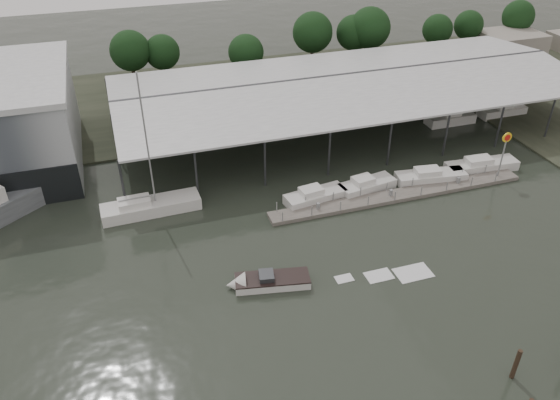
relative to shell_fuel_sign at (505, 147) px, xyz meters
name	(u,v)px	position (x,y,z in m)	size (l,w,h in m)	color
ground	(294,290)	(-27.00, -9.99, -3.93)	(200.00, 200.00, 0.00)	#252B23
land_strip_far	(197,99)	(-27.00, 32.01, -3.83)	(140.00, 30.00, 0.30)	#3A3E2E
covered_boat_shed	(349,79)	(-10.00, 18.01, 2.20)	(58.24, 24.00, 6.96)	silver
floating_dock	(399,195)	(-12.00, 0.01, -3.72)	(28.00, 2.00, 1.40)	slate
shell_fuel_sign	(505,147)	(0.00, 0.00, 0.00)	(1.10, 0.18, 5.55)	gray
distant_commercial_buildings	(530,43)	(32.03, 34.70, -2.08)	(22.00, 8.00, 4.00)	gray
white_sailboat	(149,206)	(-36.84, 5.16, -3.26)	(9.69, 2.92, 14.54)	silver
speedboat_underway	(265,282)	(-29.06, -8.73, -3.53)	(17.73, 5.24, 2.00)	silver
moored_cruiser_0	(315,196)	(-20.59, 1.94, -3.31)	(6.69, 3.09, 1.70)	silver
moored_cruiser_1	(366,185)	(-14.69, 2.24, -3.31)	(6.42, 3.16, 1.70)	silver
moored_cruiser_2	(430,177)	(-7.34, 1.77, -3.31)	(7.81, 3.21, 1.70)	silver
moored_cruiser_3	(481,165)	(-0.65, 2.16, -3.31)	(8.37, 2.78, 1.70)	silver
horizon_tree_line	(336,34)	(-3.35, 37.87, 1.75)	(72.32, 9.53, 9.72)	black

